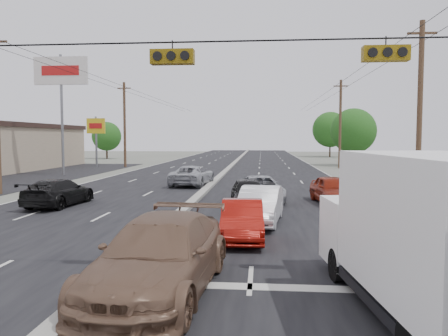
% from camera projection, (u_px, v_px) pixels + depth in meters
% --- Properties ---
extents(ground, '(200.00, 200.00, 0.00)m').
position_uv_depth(ground, '(116.00, 277.00, 11.02)').
color(ground, '#606356').
rests_on(ground, ground).
extents(road_surface, '(20.00, 160.00, 0.02)m').
position_uv_depth(road_surface, '(222.00, 175.00, 40.83)').
color(road_surface, black).
rests_on(road_surface, ground).
extents(center_median, '(0.50, 160.00, 0.20)m').
position_uv_depth(center_median, '(222.00, 174.00, 40.82)').
color(center_median, gray).
rests_on(center_median, ground).
extents(parking_lot, '(10.00, 42.00, 0.02)m').
position_uv_depth(parking_lot, '(20.00, 179.00, 37.32)').
color(parking_lot, black).
rests_on(parking_lot, ground).
extents(utility_pole_left_c, '(1.60, 0.30, 10.00)m').
position_uv_depth(utility_pole_left_c, '(125.00, 124.00, 51.49)').
color(utility_pole_left_c, '#422D1E').
rests_on(utility_pole_left_c, ground).
extents(utility_pole_right_b, '(1.60, 0.30, 10.00)m').
position_uv_depth(utility_pole_right_b, '(420.00, 109.00, 24.49)').
color(utility_pole_right_b, '#422D1E').
rests_on(utility_pole_right_b, ground).
extents(utility_pole_right_c, '(1.60, 0.30, 10.00)m').
position_uv_depth(utility_pole_right_c, '(340.00, 123.00, 49.34)').
color(utility_pole_right_c, '#422D1E').
rests_on(utility_pole_right_c, ground).
extents(traffic_signals, '(25.00, 0.30, 0.54)m').
position_uv_depth(traffic_signals, '(168.00, 55.00, 10.51)').
color(traffic_signals, black).
rests_on(traffic_signals, ground).
extents(pole_sign_billboard, '(5.00, 0.25, 11.00)m').
position_uv_depth(pole_sign_billboard, '(61.00, 78.00, 39.47)').
color(pole_sign_billboard, slate).
rests_on(pole_sign_billboard, ground).
extents(pole_sign_far, '(2.20, 0.25, 6.00)m').
position_uv_depth(pole_sign_far, '(96.00, 130.00, 51.84)').
color(pole_sign_far, slate).
rests_on(pole_sign_far, ground).
extents(tree_left_far, '(4.80, 4.80, 6.12)m').
position_uv_depth(tree_left_far, '(107.00, 136.00, 72.28)').
color(tree_left_far, '#382619').
rests_on(tree_left_far, ground).
extents(tree_right_mid, '(5.60, 5.60, 7.14)m').
position_uv_depth(tree_right_mid, '(353.00, 131.00, 54.15)').
color(tree_right_mid, '#382619').
rests_on(tree_right_mid, ground).
extents(tree_right_far, '(6.40, 6.40, 8.16)m').
position_uv_depth(tree_right_far, '(330.00, 130.00, 78.86)').
color(tree_right_far, '#382619').
rests_on(tree_right_far, ground).
extents(box_truck, '(2.89, 6.55, 3.22)m').
position_uv_depth(box_truck, '(421.00, 235.00, 8.35)').
color(box_truck, black).
rests_on(box_truck, ground).
extents(tan_sedan, '(2.81, 5.98, 1.69)m').
position_uv_depth(tan_sedan, '(160.00, 257.00, 9.78)').
color(tan_sedan, brown).
rests_on(tan_sedan, ground).
extents(red_sedan, '(1.57, 4.08, 1.32)m').
position_uv_depth(red_sedan, '(242.00, 220.00, 15.04)').
color(red_sedan, '#921009').
rests_on(red_sedan, ground).
extents(queue_car_a, '(2.16, 4.38, 1.44)m').
position_uv_depth(queue_car_a, '(248.00, 193.00, 22.12)').
color(queue_car_a, black).
rests_on(queue_car_a, ground).
extents(queue_car_b, '(2.11, 4.66, 1.48)m').
position_uv_depth(queue_car_b, '(260.00, 205.00, 17.84)').
color(queue_car_b, white).
rests_on(queue_car_b, ground).
extents(queue_car_c, '(2.87, 5.20, 1.38)m').
position_uv_depth(queue_car_c, '(260.00, 189.00, 23.97)').
color(queue_car_c, '#A6A8AE').
rests_on(queue_car_c, ground).
extents(queue_car_e, '(2.31, 4.51, 1.47)m').
position_uv_depth(queue_car_e, '(333.00, 190.00, 23.14)').
color(queue_car_e, maroon).
rests_on(queue_car_e, ground).
extents(oncoming_near, '(2.32, 4.95, 1.40)m').
position_uv_depth(oncoming_near, '(59.00, 193.00, 22.35)').
color(oncoming_near, black).
rests_on(oncoming_near, ground).
extents(oncoming_far, '(2.97, 5.46, 1.45)m').
position_uv_depth(oncoming_far, '(192.00, 176.00, 31.91)').
color(oncoming_far, '#A2A4A9').
rests_on(oncoming_far, ground).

